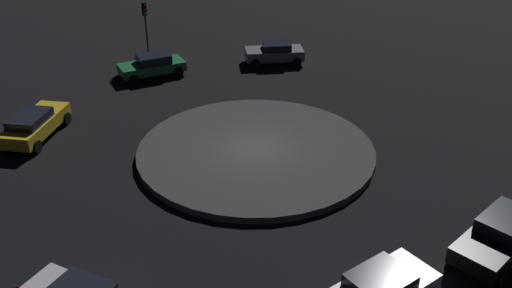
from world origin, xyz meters
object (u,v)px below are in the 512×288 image
Objects in this scene: car_green at (152,65)px; car_yellow at (35,124)px; car_grey at (275,53)px; traffic_light_west at (145,19)px; car_black at (500,235)px.

car_green is 9.91m from car_yellow.
traffic_light_west reaches higher than car_grey.
car_green is 1.15× the size of car_grey.
car_green is at bearing -14.70° from traffic_light_west.
traffic_light_west is (-11.61, 5.26, 2.07)m from car_yellow.
car_yellow reaches higher than car_black.
car_grey reaches higher than car_green.
car_grey is 1.00× the size of traffic_light_west.
car_green is 8.48m from car_grey.
car_yellow is (8.11, -5.69, 0.03)m from car_green.
car_black is (19.81, 13.56, 0.00)m from car_green.
car_yellow is 22.53m from car_black.
car_yellow reaches higher than car_green.
car_grey is at bearing -9.91° from car_green.
car_green is 1.14× the size of traffic_light_west.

